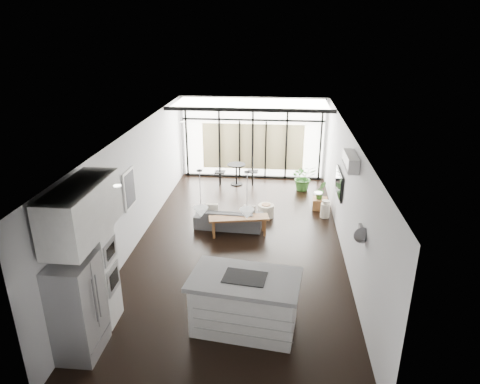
% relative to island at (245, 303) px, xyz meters
% --- Properties ---
extents(floor, '(5.00, 10.00, 0.00)m').
position_rel_island_xyz_m(floor, '(-0.41, 3.10, -0.52)').
color(floor, black).
rests_on(floor, ground).
extents(ceiling, '(5.00, 10.00, 0.00)m').
position_rel_island_xyz_m(ceiling, '(-0.41, 3.10, 2.28)').
color(ceiling, silver).
rests_on(ceiling, ground).
extents(wall_left, '(0.02, 10.00, 2.80)m').
position_rel_island_xyz_m(wall_left, '(-2.91, 3.10, 0.88)').
color(wall_left, silver).
rests_on(wall_left, ground).
extents(wall_right, '(0.02, 10.00, 2.80)m').
position_rel_island_xyz_m(wall_right, '(2.09, 3.10, 0.88)').
color(wall_right, silver).
rests_on(wall_right, ground).
extents(wall_back, '(5.00, 0.02, 2.80)m').
position_rel_island_xyz_m(wall_back, '(-0.41, 8.10, 0.88)').
color(wall_back, silver).
rests_on(wall_back, ground).
extents(wall_front, '(5.00, 0.02, 2.80)m').
position_rel_island_xyz_m(wall_front, '(-0.41, -1.90, 0.88)').
color(wall_front, silver).
rests_on(wall_front, ground).
extents(glazing, '(5.00, 0.20, 2.80)m').
position_rel_island_xyz_m(glazing, '(-0.41, 7.98, 0.88)').
color(glazing, black).
rests_on(glazing, ground).
extents(skylight, '(4.70, 1.90, 0.06)m').
position_rel_island_xyz_m(skylight, '(-0.41, 7.10, 2.25)').
color(skylight, silver).
rests_on(skylight, ceiling).
extents(neighbour_building, '(3.50, 0.02, 1.60)m').
position_rel_island_xyz_m(neighbour_building, '(-0.41, 8.05, 0.58)').
color(neighbour_building, '#DCC28A').
rests_on(neighbour_building, ground).
extents(island, '(2.02, 1.36, 1.03)m').
position_rel_island_xyz_m(island, '(0.00, 0.00, 0.00)').
color(island, white).
rests_on(island, floor).
extents(cooktop, '(0.79, 0.58, 0.01)m').
position_rel_island_xyz_m(cooktop, '(0.00, 0.00, 0.52)').
color(cooktop, black).
rests_on(cooktop, island).
extents(fridge, '(0.66, 0.82, 1.70)m').
position_rel_island_xyz_m(fridge, '(-2.62, -0.85, 0.34)').
color(fridge, gray).
rests_on(fridge, floor).
extents(appliance_column, '(0.56, 0.59, 2.18)m').
position_rel_island_xyz_m(appliance_column, '(-2.60, -0.05, 0.58)').
color(appliance_column, white).
rests_on(appliance_column, floor).
extents(upper_cabinets, '(0.62, 1.75, 0.86)m').
position_rel_island_xyz_m(upper_cabinets, '(-2.53, -0.40, 1.83)').
color(upper_cabinets, white).
rests_on(upper_cabinets, wall_left).
extents(pendant_left, '(0.26, 0.26, 0.18)m').
position_rel_island_xyz_m(pendant_left, '(-0.81, 0.45, 1.50)').
color(pendant_left, silver).
rests_on(pendant_left, ceiling).
extents(pendant_right, '(0.26, 0.26, 0.18)m').
position_rel_island_xyz_m(pendant_right, '(-0.01, 0.45, 1.50)').
color(pendant_right, silver).
rests_on(pendant_right, ceiling).
extents(sofa, '(1.81, 0.63, 0.69)m').
position_rel_island_xyz_m(sofa, '(-0.77, 4.00, -0.17)').
color(sofa, '#444547').
rests_on(sofa, floor).
extents(console_bench, '(1.57, 0.67, 0.49)m').
position_rel_island_xyz_m(console_bench, '(-0.45, 3.58, -0.27)').
color(console_bench, brown).
rests_on(console_bench, floor).
extents(pouf, '(0.50, 0.50, 0.36)m').
position_rel_island_xyz_m(pouf, '(0.20, 4.74, -0.34)').
color(pouf, silver).
rests_on(pouf, floor).
extents(crate, '(0.45, 0.45, 0.32)m').
position_rel_island_xyz_m(crate, '(1.75, 5.44, -0.36)').
color(crate, brown).
rests_on(crate, floor).
extents(plant_tall, '(0.96, 1.02, 0.67)m').
position_rel_island_xyz_m(plant_tall, '(1.32, 6.93, -0.18)').
color(plant_tall, '#336A27').
rests_on(plant_tall, floor).
extents(plant_crate, '(0.40, 0.60, 0.25)m').
position_rel_island_xyz_m(plant_crate, '(1.75, 5.44, -0.08)').
color(plant_crate, '#336A27').
rests_on(plant_crate, crate).
extents(milk_can, '(0.29, 0.29, 0.51)m').
position_rel_island_xyz_m(milk_can, '(1.84, 4.86, -0.26)').
color(milk_can, beige).
rests_on(milk_can, floor).
extents(bistro_set, '(1.41, 0.73, 0.64)m').
position_rel_island_xyz_m(bistro_set, '(-0.89, 7.24, -0.19)').
color(bistro_set, black).
rests_on(bistro_set, floor).
extents(tv, '(0.05, 1.10, 0.65)m').
position_rel_island_xyz_m(tv, '(2.05, 4.10, 0.78)').
color(tv, black).
rests_on(tv, wall_right).
extents(ac_unit, '(0.22, 0.90, 0.30)m').
position_rel_island_xyz_m(ac_unit, '(1.97, 2.30, 1.93)').
color(ac_unit, silver).
rests_on(ac_unit, wall_right).
extents(framed_art, '(0.04, 0.70, 0.90)m').
position_rel_island_xyz_m(framed_art, '(-2.88, 2.60, 1.03)').
color(framed_art, black).
rests_on(framed_art, wall_left).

